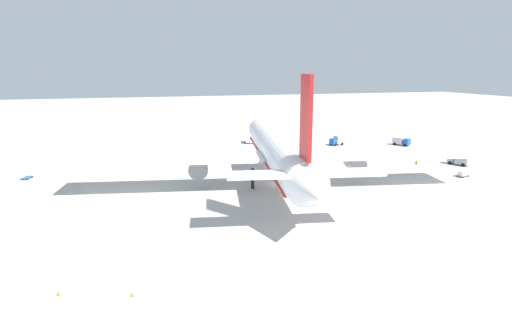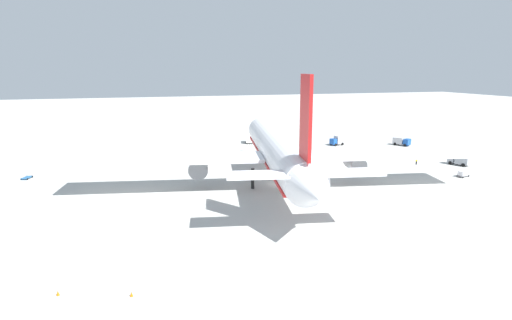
# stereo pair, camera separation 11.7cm
# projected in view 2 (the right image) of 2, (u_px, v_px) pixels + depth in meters

# --- Properties ---
(ground_plane) EXTENTS (600.00, 600.00, 0.00)m
(ground_plane) POSITION_uv_depth(u_px,v_px,m) (277.00, 184.00, 88.88)
(ground_plane) COLOR #B2B2AD
(airliner) EXTENTS (69.02, 82.06, 23.60)m
(airliner) POSITION_uv_depth(u_px,v_px,m) (278.00, 151.00, 86.07)
(airliner) COLOR white
(airliner) RESTS_ON ground
(service_truck_0) EXTENTS (5.76, 4.58, 2.54)m
(service_truck_0) POSITION_uv_depth(u_px,v_px,m) (401.00, 141.00, 133.59)
(service_truck_0) COLOR #194CA5
(service_truck_0) RESTS_ON ground
(service_truck_1) EXTENTS (3.30, 4.93, 3.08)m
(service_truck_1) POSITION_uv_depth(u_px,v_px,m) (338.00, 140.00, 134.14)
(service_truck_1) COLOR #194CA5
(service_truck_1) RESTS_ON ground
(service_truck_4) EXTENTS (5.68, 3.70, 2.83)m
(service_truck_4) POSITION_uv_depth(u_px,v_px,m) (250.00, 138.00, 138.06)
(service_truck_4) COLOR white
(service_truck_4) RESTS_ON ground
(service_truck_5) EXTENTS (5.60, 3.97, 2.30)m
(service_truck_5) POSITION_uv_depth(u_px,v_px,m) (459.00, 160.00, 106.19)
(service_truck_5) COLOR #999EA5
(service_truck_5) RESTS_ON ground
(service_van) EXTENTS (4.96, 4.30, 1.97)m
(service_van) POSITION_uv_depth(u_px,v_px,m) (276.00, 141.00, 137.01)
(service_van) COLOR orange
(service_van) RESTS_ON ground
(baggage_cart_0) EXTENTS (2.21, 3.65, 1.44)m
(baggage_cart_0) POSITION_uv_depth(u_px,v_px,m) (463.00, 173.00, 94.72)
(baggage_cart_0) COLOR #595B60
(baggage_cart_0) RESTS_ON ground
(baggage_cart_1) EXTENTS (3.39, 2.21, 0.40)m
(baggage_cart_1) POSITION_uv_depth(u_px,v_px,m) (27.00, 178.00, 93.22)
(baggage_cart_1) COLOR #26598C
(baggage_cart_1) RESTS_ON ground
(baggage_cart_2) EXTENTS (3.03, 2.48, 1.53)m
(baggage_cart_2) POSITION_uv_depth(u_px,v_px,m) (395.00, 154.00, 116.18)
(baggage_cart_2) COLOR gray
(baggage_cart_2) RESTS_ON ground
(ground_worker_2) EXTENTS (0.50, 0.50, 1.77)m
(ground_worker_2) POSITION_uv_depth(u_px,v_px,m) (416.00, 161.00, 106.96)
(ground_worker_2) COLOR black
(ground_worker_2) RESTS_ON ground
(traffic_cone_0) EXTENTS (0.36, 0.36, 0.55)m
(traffic_cone_0) POSITION_uv_depth(u_px,v_px,m) (58.00, 293.00, 45.06)
(traffic_cone_0) COLOR orange
(traffic_cone_0) RESTS_ON ground
(traffic_cone_1) EXTENTS (0.36, 0.36, 0.55)m
(traffic_cone_1) POSITION_uv_depth(u_px,v_px,m) (131.00, 294.00, 44.88)
(traffic_cone_1) COLOR orange
(traffic_cone_1) RESTS_ON ground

